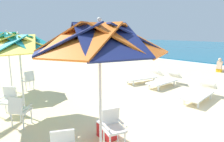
% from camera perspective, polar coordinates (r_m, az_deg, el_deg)
% --- Properties ---
extents(ground_plane, '(80.00, 80.00, 0.00)m').
position_cam_1_polar(ground_plane, '(6.19, 23.16, -14.11)').
color(ground_plane, beige).
extents(beach_umbrella_0, '(2.43, 2.43, 2.80)m').
position_cam_1_polar(beach_umbrella_0, '(3.59, -3.54, 8.92)').
color(beach_umbrella_0, silver).
rests_on(beach_umbrella_0, ground).
extents(plastic_chair_1, '(0.57, 0.55, 0.87)m').
position_cam_1_polar(plastic_chair_1, '(4.60, 0.25, -15.30)').
color(plastic_chair_1, white).
rests_on(plastic_chair_1, ground).
extents(beach_umbrella_1, '(2.43, 2.43, 2.54)m').
position_cam_1_polar(beach_umbrella_1, '(6.37, -25.01, 6.99)').
color(beach_umbrella_1, silver).
rests_on(beach_umbrella_1, ground).
extents(plastic_chair_2, '(0.63, 0.63, 0.87)m').
position_cam_1_polar(plastic_chair_2, '(7.04, -27.48, -7.09)').
color(plastic_chair_2, white).
rests_on(plastic_chair_2, ground).
extents(plastic_chair_3, '(0.62, 0.63, 0.87)m').
position_cam_1_polar(plastic_chair_3, '(6.03, -24.91, -9.83)').
color(plastic_chair_3, white).
rests_on(plastic_chair_3, ground).
extents(beach_umbrella_2, '(2.21, 2.21, 2.63)m').
position_cam_1_polar(beach_umbrella_2, '(9.47, -27.68, 8.02)').
color(beach_umbrella_2, silver).
rests_on(beach_umbrella_2, ground).
extents(plastic_chair_4, '(0.52, 0.50, 0.87)m').
position_cam_1_polar(plastic_chair_4, '(9.53, -22.77, -2.19)').
color(plastic_chair_4, white).
rests_on(plastic_chair_4, ground).
extents(sun_lounger_1, '(0.81, 2.19, 0.62)m').
position_cam_1_polar(sun_lounger_1, '(8.27, 23.77, -5.74)').
color(sun_lounger_1, white).
rests_on(sun_lounger_1, ground).
extents(sun_lounger_2, '(0.64, 2.15, 0.62)m').
position_cam_1_polar(sun_lounger_2, '(9.81, 14.74, -2.60)').
color(sun_lounger_2, white).
rests_on(sun_lounger_2, ground).
extents(sun_lounger_3, '(1.10, 2.23, 0.62)m').
position_cam_1_polar(sun_lounger_3, '(10.36, 9.16, -1.65)').
color(sun_lounger_3, white).
rests_on(sun_lounger_3, ground).
extents(cooler_box, '(0.50, 0.34, 0.40)m').
position_cam_1_polar(cooler_box, '(5.08, -1.25, -16.34)').
color(cooler_box, red).
rests_on(cooler_box, ground).
extents(beachgoer_seated, '(0.30, 0.93, 0.92)m').
position_cam_1_polar(beachgoer_seated, '(14.67, 28.43, 0.93)').
color(beachgoer_seated, yellow).
rests_on(beachgoer_seated, ground).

